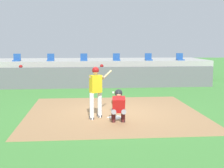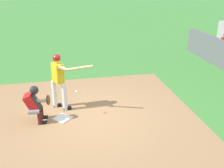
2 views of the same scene
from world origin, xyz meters
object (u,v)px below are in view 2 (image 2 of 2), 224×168
object	(u,v)px
home_plate	(63,118)
catcher_crouched	(36,103)
batter_at_plate	(59,79)
dugout_player_0	(222,45)

from	to	relation	value
home_plate	catcher_crouched	xyz separation A→B (m)	(0.00, -0.72, 0.59)
home_plate	batter_at_plate	size ratio (longest dim) A/B	0.24
batter_at_plate	catcher_crouched	distance (m)	1.07
home_plate	batter_at_plate	world-z (taller)	batter_at_plate
batter_at_plate	catcher_crouched	world-z (taller)	batter_at_plate
home_plate	catcher_crouched	bearing A→B (deg)	-89.63
batter_at_plate	dugout_player_0	world-z (taller)	batter_at_plate
home_plate	catcher_crouched	distance (m)	0.92
catcher_crouched	home_plate	bearing A→B (deg)	90.37
home_plate	dugout_player_0	size ratio (longest dim) A/B	0.34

